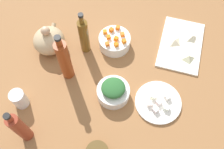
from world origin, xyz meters
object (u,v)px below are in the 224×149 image
at_px(bowl_carrots, 115,41).
at_px(bottle_1, 84,36).
at_px(cutting_board, 181,45).
at_px(teapot, 49,40).
at_px(bowl_greens, 113,92).
at_px(drinking_glass_0, 19,99).
at_px(bottle_0, 20,128).
at_px(bottle_2, 64,60).
at_px(plate_tofu, 158,102).

distance_m(bowl_carrots, bottle_1, 0.16).
bearing_deg(cutting_board, teapot, 104.76).
height_order(bowl_greens, teapot, teapot).
distance_m(bowl_greens, drinking_glass_0, 0.40).
bearing_deg(bottle_0, bowl_carrots, -25.08).
bearing_deg(bottle_0, bottle_2, -13.31).
bearing_deg(plate_tofu, bottle_2, 83.83).
relative_size(bowl_greens, teapot, 0.86).
xyz_separation_m(cutting_board, bowl_greens, (-0.34, 0.26, 0.02)).
relative_size(cutting_board, bottle_2, 1.09).
xyz_separation_m(bowl_greens, bottle_2, (0.06, 0.23, 0.10)).
height_order(teapot, bottle_0, bottle_0).
xyz_separation_m(bottle_0, drinking_glass_0, (0.13, 0.08, -0.06)).
height_order(bowl_greens, bottle_2, bottle_2).
distance_m(bowl_greens, teapot, 0.40).
distance_m(bottle_0, drinking_glass_0, 0.16).
relative_size(bottle_1, drinking_glass_0, 2.77).
bearing_deg(bottle_2, bowl_greens, -103.79).
height_order(teapot, bottle_2, bottle_2).
distance_m(teapot, bottle_1, 0.18).
distance_m(bowl_carrots, teapot, 0.31).
relative_size(bowl_greens, bottle_0, 0.58).
bearing_deg(drinking_glass_0, plate_tofu, -76.45).
xyz_separation_m(plate_tofu, bowl_greens, (-0.01, 0.20, 0.02)).
bearing_deg(bowl_carrots, bottle_0, 154.92).
xyz_separation_m(plate_tofu, bowl_carrots, (0.25, 0.26, 0.02)).
height_order(cutting_board, teapot, teapot).
bearing_deg(bottle_2, bottle_0, 166.69).
height_order(teapot, drinking_glass_0, teapot).
height_order(bowl_greens, bowl_carrots, bowl_carrots).
relative_size(cutting_board, bottle_0, 1.26).
relative_size(teapot, bottle_2, 0.58).
bearing_deg(cutting_board, bottle_0, 136.66).
bearing_deg(bottle_1, bottle_2, 165.90).
bearing_deg(plate_tofu, cutting_board, -10.95).
bearing_deg(bowl_carrots, teapot, 106.28).
relative_size(bowl_carrots, bottle_0, 0.62).
height_order(plate_tofu, bowl_greens, bowl_greens).
relative_size(bowl_carrots, bottle_2, 0.54).
relative_size(bowl_greens, bottle_2, 0.50).
xyz_separation_m(bowl_carrots, bottle_2, (-0.21, 0.17, 0.09)).
bearing_deg(bottle_2, plate_tofu, -96.17).
bearing_deg(bottle_0, cutting_board, -43.34).
bearing_deg(drinking_glass_0, teapot, -4.45).
bearing_deg(teapot, bottle_0, -172.85).
relative_size(bottle_2, drinking_glass_0, 3.16).
xyz_separation_m(teapot, drinking_glass_0, (-0.31, 0.02, -0.02)).
relative_size(bowl_carrots, bottle_1, 0.61).
bearing_deg(bowl_greens, bowl_carrots, 12.05).
xyz_separation_m(cutting_board, teapot, (-0.16, 0.62, 0.06)).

